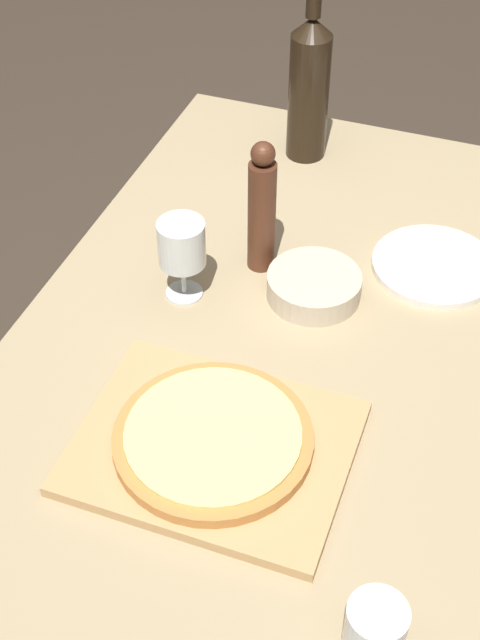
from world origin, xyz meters
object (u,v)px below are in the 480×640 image
(pizza, at_px, (214,438))
(small_bowl, at_px, (314,286))
(wine_glass, at_px, (182,246))
(wine_bottle, at_px, (309,87))
(pepper_mill, at_px, (262,209))

(pizza, bearing_deg, small_bowl, 84.30)
(small_bowl, bearing_deg, wine_glass, -161.00)
(pizza, xyz_separation_m, wine_bottle, (-0.10, 0.77, 0.12))
(pepper_mill, relative_size, wine_glass, 1.67)
(wine_bottle, height_order, small_bowl, wine_bottle)
(wine_bottle, bearing_deg, small_bowl, -71.23)
(pepper_mill, relative_size, small_bowl, 1.56)
(pepper_mill, bearing_deg, small_bowl, -23.35)
(wine_bottle, relative_size, wine_glass, 2.41)
(wine_glass, bearing_deg, small_bowl, 19.00)
(pepper_mill, xyz_separation_m, small_bowl, (0.11, -0.05, -0.10))
(wine_bottle, distance_m, wine_glass, 0.48)
(pizza, height_order, wine_bottle, wine_bottle)
(pepper_mill, xyz_separation_m, wine_glass, (-0.09, -0.12, -0.01))
(wine_bottle, height_order, pepper_mill, wine_bottle)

